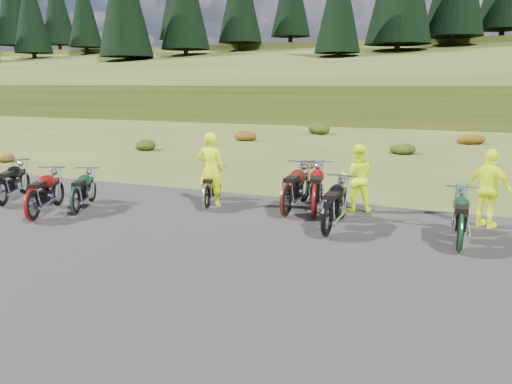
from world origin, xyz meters
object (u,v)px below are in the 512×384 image
at_px(person_middle, 211,171).
at_px(motorcycle_7, 458,254).
at_px(motorcycle_0, 3,207).
at_px(motorcycle_3, 207,211).

bearing_deg(person_middle, motorcycle_7, 159.69).
xyz_separation_m(motorcycle_0, motorcycle_3, (5.05, 1.64, 0.00)).
bearing_deg(motorcycle_0, motorcycle_7, -111.59).
bearing_deg(motorcycle_0, person_middle, -91.65).
distance_m(motorcycle_0, person_middle, 5.46).
bearing_deg(motorcycle_3, motorcycle_0, 94.15).
distance_m(motorcycle_7, person_middle, 6.24).
height_order(motorcycle_0, motorcycle_3, motorcycle_0).
relative_size(motorcycle_0, motorcycle_7, 1.01).
height_order(motorcycle_0, motorcycle_7, motorcycle_0).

